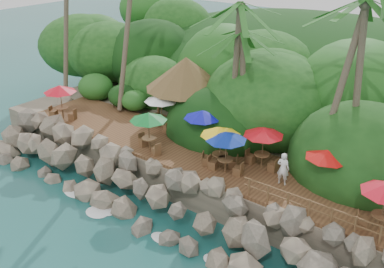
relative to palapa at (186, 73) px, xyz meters
The scene contains 11 objects.
ground 11.71m from the palapa, 71.03° to the right, with size 140.00×140.00×0.00m, color #19514F.
land_base 8.61m from the palapa, 62.57° to the left, with size 32.00×25.20×2.10m, color gray.
jungle_hill 15.39m from the palapa, 76.59° to the left, with size 44.80×28.00×15.40m, color #143811.
seawall 9.52m from the palapa, 66.55° to the right, with size 29.00×4.00×2.30m, color gray, non-canonical shape.
terrace 6.08m from the palapa, 47.62° to the right, with size 26.00×5.00×0.20m, color brown.
jungle_foliage 8.57m from the palapa, 58.38° to the left, with size 44.00×16.00×12.00m, color #143811, non-canonical shape.
foam_line 11.45m from the palapa, 70.47° to the right, with size 25.20×0.80×0.06m.
palapa is the anchor object (origin of this frame).
dining_clusters 6.48m from the palapa, 38.97° to the right, with size 24.64×5.29×2.50m.
railing 13.82m from the palapa, 26.24° to the right, with size 7.20×0.10×1.00m.
waiter 10.71m from the palapa, 21.99° to the right, with size 0.67×0.44×1.85m, color white.
Camera 1 is at (15.56, -14.19, 15.02)m, focal length 42.90 mm.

